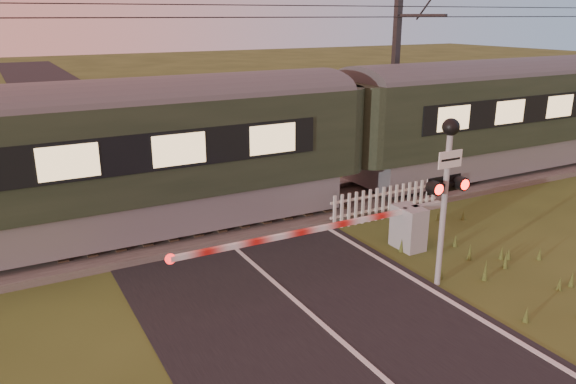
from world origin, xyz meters
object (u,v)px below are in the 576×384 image
train (343,133)px  crossing_signal (447,173)px  picket_fence (386,202)px  catenary_mast (396,72)px  boom_gate (397,227)px

train → crossing_signal: (-1.31, -5.72, 0.31)m
train → picket_fence: size_ratio=10.87×
picket_fence → catenary_mast: 6.22m
crossing_signal → catenary_mast: (5.05, 7.94, 1.11)m
train → crossing_signal: 5.87m
train → boom_gate: bearing=-103.6°
picket_fence → catenary_mast: (3.46, 4.12, 3.12)m
catenary_mast → picket_fence: bearing=-130.0°
boom_gate → crossing_signal: size_ratio=1.96×
train → catenary_mast: catenary_mast is taller
boom_gate → catenary_mast: size_ratio=1.03×
train → boom_gate: 4.26m
picket_fence → boom_gate: bearing=-121.7°
boom_gate → crossing_signal: crossing_signal is taller
train → picket_fence: train is taller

